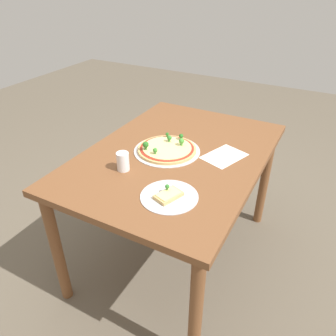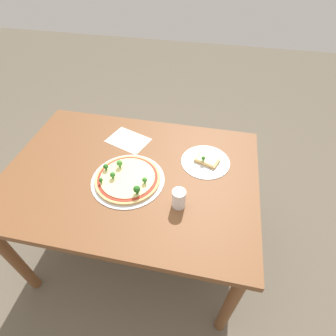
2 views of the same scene
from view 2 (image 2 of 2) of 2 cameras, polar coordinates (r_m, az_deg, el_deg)
ground_plane at (r=2.01m, az=-5.90°, el=-16.37°), size 8.00×8.00×0.00m
dining_table at (r=1.45m, az=-7.88°, el=-3.51°), size 1.31×0.93×0.77m
pizza_tray_whole at (r=1.33m, az=-8.79°, el=-2.28°), size 0.37×0.37×0.07m
pizza_tray_slice at (r=1.43m, az=8.26°, el=1.52°), size 0.26×0.26×0.05m
drinking_cup at (r=1.19m, az=2.35°, el=-6.67°), size 0.06×0.06×0.10m
paper_menu at (r=1.57m, az=-8.65°, el=6.00°), size 0.27×0.23×0.00m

